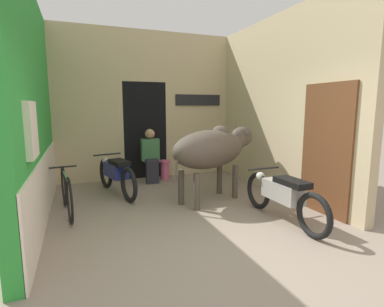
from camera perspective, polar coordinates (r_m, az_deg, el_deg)
The scene contains 10 objects.
ground_plane at distance 3.70m, azimuth 7.54°, elevation -19.05°, with size 30.00×30.00×0.00m, color gray.
wall_left_shopfront at distance 5.03m, azimuth -28.17°, elevation 7.44°, with size 0.25×4.30×3.50m.
wall_back_with_doorway at distance 7.59m, azimuth -9.11°, elevation 7.16°, with size 4.22×0.93×3.50m.
wall_right_with_door at distance 6.23m, azimuth 16.55°, elevation 8.48°, with size 0.22×4.30×3.50m.
cow at distance 5.50m, azimuth 4.08°, elevation 0.95°, with size 2.08×1.28×1.39m.
motorcycle_near at distance 4.75m, azimuth 16.90°, elevation -7.50°, with size 0.58×1.90×0.74m.
motorcycle_far at distance 6.12m, azimuth -14.25°, elevation -3.65°, with size 0.67×1.82×0.76m.
bicycle at distance 5.29m, azimuth -22.81°, elevation -6.78°, with size 0.44×1.67×0.72m.
shopkeeper_seated at distance 6.91m, azimuth -7.86°, elevation -0.13°, with size 0.40×0.34×1.23m.
plastic_stool at distance 7.26m, azimuth -5.19°, elevation -2.98°, with size 0.29×0.29×0.46m.
Camera 1 is at (-1.59, -2.86, 1.72)m, focal length 28.00 mm.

